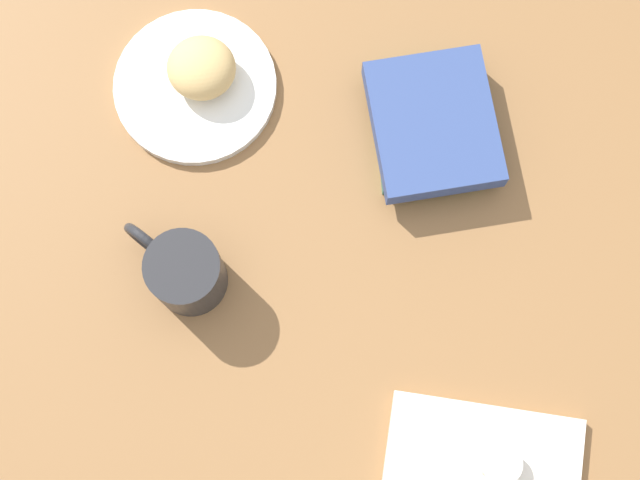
{
  "coord_description": "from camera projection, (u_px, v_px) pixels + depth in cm",
  "views": [
    {
      "loc": [
        -20.53,
        -3.87,
        120.76
      ],
      "look_at": [
        4.8,
        -1.19,
        7.0
      ],
      "focal_mm": 53.45,
      "sensor_mm": 36.0,
      "label": 1
    }
  ],
  "objects": [
    {
      "name": "dining_table",
      "position": [
        307.0,
        284.0,
        1.2
      ],
      "size": [
        110.0,
        90.0,
        4.0
      ],
      "primitive_type": "cube",
      "color": "olive",
      "rests_on": "ground"
    },
    {
      "name": "coffee_mug",
      "position": [
        184.0,
        271.0,
        1.14
      ],
      "size": [
        10.07,
        12.97,
        9.57
      ],
      "color": "#262628",
      "rests_on": "dining_table"
    },
    {
      "name": "scone_pastry",
      "position": [
        201.0,
        68.0,
        1.2
      ],
      "size": [
        9.24,
        9.43,
        5.56
      ],
      "primitive_type": "ellipsoid",
      "rotation": [
        0.0,
        0.0,
        1.49
      ],
      "color": "#DCB26C",
      "rests_on": "round_plate"
    },
    {
      "name": "book_stack",
      "position": [
        431.0,
        124.0,
        1.2
      ],
      "size": [
        21.24,
        19.22,
        5.6
      ],
      "color": "#387260",
      "rests_on": "dining_table"
    },
    {
      "name": "round_plate",
      "position": [
        195.0,
        87.0,
        1.23
      ],
      "size": [
        21.12,
        21.12,
        1.4
      ],
      "primitive_type": "cylinder",
      "color": "white",
      "rests_on": "dining_table"
    },
    {
      "name": "sauce_cup",
      "position": [
        500.0,
        464.0,
        1.11
      ],
      "size": [
        4.8,
        4.8,
        2.54
      ],
      "color": "silver",
      "rests_on": "square_plate"
    }
  ]
}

